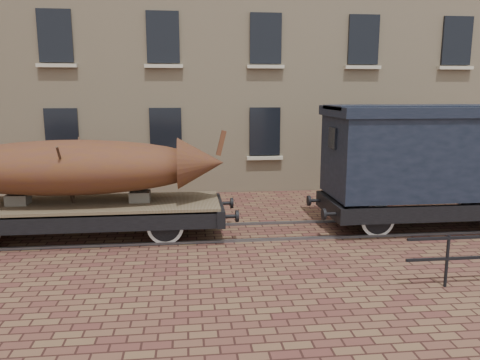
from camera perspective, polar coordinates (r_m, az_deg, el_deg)
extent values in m
plane|color=#522B25|center=(12.24, 2.09, -6.39)|extent=(90.00, 90.00, 0.00)
cube|color=#D0B78E|center=(22.34, 6.29, 19.43)|extent=(40.00, 10.00, 14.00)
cube|color=black|center=(17.12, -20.87, 5.34)|extent=(1.10, 0.12, 1.70)
cube|color=#C0B89D|center=(17.17, -20.71, 2.17)|extent=(1.30, 0.18, 0.12)
cube|color=black|center=(16.60, -9.04, 5.76)|extent=(1.10, 0.12, 1.70)
cube|color=#C0B89D|center=(16.65, -8.95, 2.49)|extent=(1.30, 0.18, 0.12)
cube|color=black|center=(16.81, 3.03, 5.94)|extent=(1.10, 0.12, 1.70)
cube|color=#C0B89D|center=(16.86, 3.03, 2.70)|extent=(1.30, 0.18, 0.12)
cube|color=black|center=(17.72, 14.32, 5.87)|extent=(1.10, 0.12, 1.70)
cube|color=#C0B89D|center=(17.77, 14.25, 2.80)|extent=(1.30, 0.18, 0.12)
cube|color=black|center=(19.24, 24.17, 5.62)|extent=(1.10, 0.12, 1.70)
cube|color=#C0B89D|center=(19.28, 24.05, 2.80)|extent=(1.30, 0.18, 0.12)
cube|color=black|center=(17.16, -21.61, 16.03)|extent=(1.10, 0.12, 1.70)
cube|color=#C0B89D|center=(17.03, -21.44, 12.87)|extent=(1.30, 0.18, 0.12)
cube|color=black|center=(16.64, -9.37, 16.80)|extent=(1.10, 0.12, 1.70)
cube|color=#C0B89D|center=(16.50, -9.28, 13.55)|extent=(1.30, 0.18, 0.12)
cube|color=black|center=(16.85, 3.14, 16.85)|extent=(1.10, 0.12, 1.70)
cube|color=#C0B89D|center=(16.71, 3.14, 13.63)|extent=(1.30, 0.18, 0.12)
cube|color=black|center=(17.76, 14.82, 16.21)|extent=(1.10, 0.12, 1.70)
cube|color=#C0B89D|center=(17.63, 14.74, 13.15)|extent=(1.30, 0.18, 0.12)
cube|color=black|center=(19.27, 24.92, 15.13)|extent=(1.10, 0.12, 1.70)
cube|color=#C0B89D|center=(19.15, 24.79, 12.31)|extent=(1.30, 0.18, 0.12)
cube|color=#59595E|center=(11.55, 2.62, -7.29)|extent=(30.00, 0.08, 0.06)
cube|color=#59595E|center=(12.91, 1.62, -5.33)|extent=(30.00, 0.08, 0.06)
cylinder|color=black|center=(9.62, 23.91, -9.05)|extent=(0.06, 0.06, 1.00)
cube|color=#6F604A|center=(12.18, -18.88, -2.89)|extent=(6.81, 2.00, 0.11)
cube|color=black|center=(11.36, -19.80, -5.05)|extent=(6.81, 0.15, 0.41)
cube|color=black|center=(13.11, -17.97, -2.87)|extent=(6.81, 0.15, 0.41)
cube|color=black|center=(11.96, -2.66, -3.63)|extent=(0.20, 2.09, 0.41)
cylinder|color=black|center=(11.33, -1.14, -4.45)|extent=(0.32, 0.09, 0.09)
cylinder|color=black|center=(11.34, -0.36, -4.43)|extent=(0.07, 0.29, 0.29)
cylinder|color=black|center=(12.64, -1.71, -2.84)|extent=(0.32, 0.09, 0.09)
cylinder|color=black|center=(12.65, -1.01, -2.82)|extent=(0.07, 0.29, 0.29)
cylinder|color=silver|center=(13.55, -26.80, -3.96)|extent=(0.87, 0.06, 0.87)
cylinder|color=black|center=(13.55, -26.80, -3.96)|extent=(0.71, 0.09, 0.71)
cube|color=black|center=(13.60, -26.72, -2.96)|extent=(0.82, 0.07, 0.09)
cylinder|color=black|center=(12.01, -8.95, -4.69)|extent=(0.09, 1.73, 0.09)
cylinder|color=silver|center=(11.31, -9.10, -5.66)|extent=(0.87, 0.06, 0.87)
cylinder|color=black|center=(11.31, -9.10, -5.66)|extent=(0.71, 0.09, 0.71)
cube|color=black|center=(11.15, -9.16, -4.74)|extent=(0.82, 0.07, 0.09)
cylinder|color=silver|center=(12.70, -8.82, -3.83)|extent=(0.87, 0.06, 0.87)
cylinder|color=black|center=(12.70, -8.82, -3.83)|extent=(0.71, 0.09, 0.71)
cube|color=black|center=(12.75, -8.83, -2.76)|extent=(0.82, 0.07, 0.09)
cube|color=black|center=(12.27, -18.78, -4.50)|extent=(3.63, 0.05, 0.05)
cube|color=#645E52|center=(12.54, -25.43, -2.13)|extent=(0.50, 0.45, 0.25)
cube|color=#645E52|center=(11.91, -12.09, -1.95)|extent=(0.50, 0.45, 0.25)
ellipsoid|color=#553014|center=(12.04, -19.94, 1.45)|extent=(6.63, 2.06, 1.33)
cone|color=#553014|center=(11.70, -4.81, 2.09)|extent=(1.14, 1.26, 1.26)
cube|color=#553014|center=(11.66, -2.31, 4.53)|extent=(0.26, 0.14, 0.64)
cylinder|color=#453225|center=(11.55, -20.50, 0.40)|extent=(0.06, 1.13, 1.55)
cylinder|color=#453225|center=(12.58, -19.34, 1.27)|extent=(0.06, 1.13, 1.55)
cube|color=black|center=(12.72, 24.14, -3.73)|extent=(5.42, 0.14, 0.41)
cube|color=black|center=(14.41, 20.18, -1.83)|extent=(5.42, 0.14, 0.41)
cube|color=black|center=(12.50, 11.03, -3.21)|extent=(0.20, 2.17, 0.41)
cylinder|color=black|center=(11.72, 10.18, -4.12)|extent=(0.07, 0.29, 0.29)
cylinder|color=black|center=(13.07, 8.39, -2.52)|extent=(0.07, 0.29, 0.29)
cylinder|color=black|center=(12.88, 15.23, -3.89)|extent=(0.09, 1.72, 0.09)
cylinder|color=silver|center=(12.24, 16.46, -4.72)|extent=(0.87, 0.06, 0.87)
cylinder|color=black|center=(12.24, 16.46, -4.72)|extent=(0.71, 0.09, 0.71)
cylinder|color=silver|center=(13.53, 14.12, -3.14)|extent=(0.87, 0.06, 0.87)
cylinder|color=black|center=(13.53, 14.12, -3.14)|extent=(0.71, 0.09, 0.71)
cylinder|color=silver|center=(15.07, 26.45, -2.55)|extent=(0.87, 0.06, 0.87)
cylinder|color=black|center=(15.07, 26.45, -2.55)|extent=(0.71, 0.09, 0.71)
cube|color=black|center=(13.33, 22.43, 2.76)|extent=(5.42, 2.17, 2.08)
cube|color=black|center=(13.23, 22.79, 7.76)|extent=(5.58, 2.30, 0.25)
cube|color=black|center=(13.23, 22.82, 8.19)|extent=(5.58, 1.53, 0.11)
cube|color=black|center=(12.19, 11.24, 5.05)|extent=(0.07, 0.54, 0.54)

